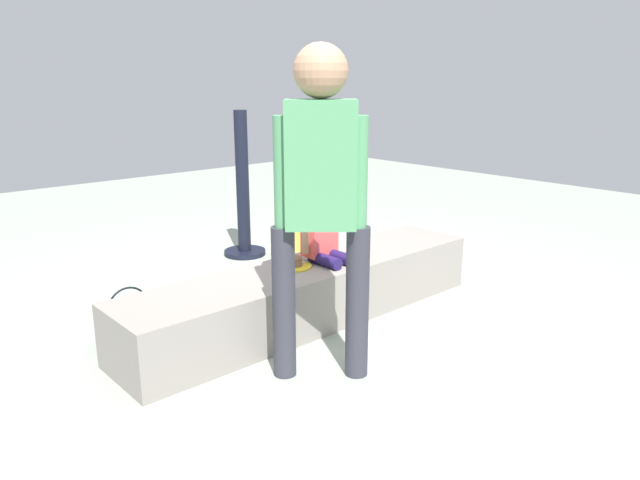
# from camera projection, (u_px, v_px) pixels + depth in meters

# --- Properties ---
(ground_plane) EXTENTS (12.00, 12.00, 0.00)m
(ground_plane) POSITION_uv_depth(u_px,v_px,m) (310.00, 319.00, 3.81)
(ground_plane) COLOR #96A091
(concrete_ledge) EXTENTS (2.54, 0.53, 0.37)m
(concrete_ledge) POSITION_uv_depth(u_px,v_px,m) (309.00, 293.00, 3.76)
(concrete_ledge) COLOR gray
(concrete_ledge) RESTS_ON ground_plane
(child_seated) EXTENTS (0.28, 0.32, 0.48)m
(child_seated) POSITION_uv_depth(u_px,v_px,m) (322.00, 229.00, 3.74)
(child_seated) COLOR #22174F
(child_seated) RESTS_ON concrete_ledge
(adult_standing) EXTENTS (0.40, 0.38, 1.66)m
(adult_standing) POSITION_uv_depth(u_px,v_px,m) (321.00, 186.00, 2.84)
(adult_standing) COLOR #31313C
(adult_standing) RESTS_ON ground_plane
(cake_plate) EXTENTS (0.22, 0.22, 0.07)m
(cake_plate) POSITION_uv_depth(u_px,v_px,m) (294.00, 264.00, 3.67)
(cake_plate) COLOR yellow
(cake_plate) RESTS_ON concrete_ledge
(gift_bag) EXTENTS (0.21, 0.08, 0.37)m
(gift_bag) POSITION_uv_depth(u_px,v_px,m) (288.00, 241.00, 4.99)
(gift_bag) COLOR gold
(gift_bag) RESTS_ON ground_plane
(railing_post) EXTENTS (0.36, 0.36, 1.24)m
(railing_post) POSITION_uv_depth(u_px,v_px,m) (243.00, 201.00, 5.07)
(railing_post) COLOR black
(railing_post) RESTS_ON ground_plane
(water_bottle_near_gift) EXTENTS (0.08, 0.08, 0.20)m
(water_bottle_near_gift) POSITION_uv_depth(u_px,v_px,m) (330.00, 256.00, 4.84)
(water_bottle_near_gift) COLOR silver
(water_bottle_near_gift) RESTS_ON ground_plane
(handbag_black_leather) EXTENTS (0.34, 0.13, 0.33)m
(handbag_black_leather) POSITION_uv_depth(u_px,v_px,m) (129.00, 322.00, 3.49)
(handbag_black_leather) COLOR black
(handbag_black_leather) RESTS_ON ground_plane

